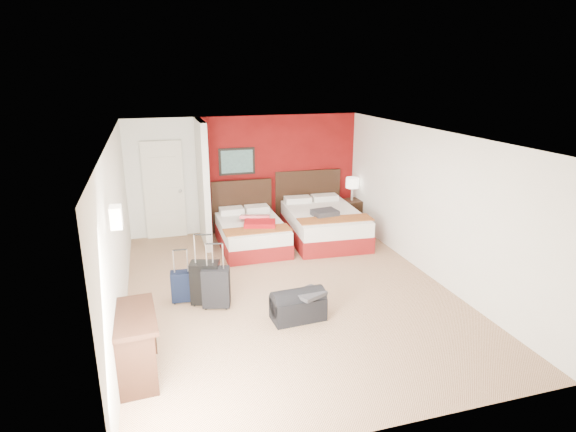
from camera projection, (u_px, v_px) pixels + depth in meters
name	position (u px, v px, depth m)	size (l,w,h in m)	color
ground	(288.00, 290.00, 7.66)	(6.50, 6.50, 0.00)	tan
room_walls	(188.00, 200.00, 8.21)	(5.02, 6.52, 2.50)	white
red_accent_panel	(279.00, 172.00, 10.46)	(3.50, 0.04, 2.50)	maroon
partition_wall	(203.00, 183.00, 9.41)	(0.12, 1.20, 2.50)	silver
entry_door	(164.00, 190.00, 9.82)	(0.82, 0.06, 2.05)	silver
bed_left	(252.00, 235.00, 9.44)	(1.23, 1.76, 0.53)	white
bed_right	(324.00, 225.00, 9.88)	(1.44, 2.05, 0.62)	white
red_suitcase_open	(257.00, 221.00, 9.29)	(0.60, 0.82, 0.10)	#AE0E16
jacket_bundle	(325.00, 213.00, 9.47)	(0.48, 0.38, 0.12)	#36363B
nightstand	(351.00, 213.00, 10.72)	(0.44, 0.44, 0.61)	black
table_lamp	(352.00, 189.00, 10.56)	(0.29, 0.29, 0.52)	silver
suitcase_black	(205.00, 284.00, 7.13)	(0.43, 0.27, 0.64)	black
suitcase_charcoal	(216.00, 289.00, 7.03)	(0.40, 0.25, 0.59)	black
suitcase_navy	(183.00, 288.00, 7.21)	(0.34, 0.21, 0.47)	black
duffel_bag	(298.00, 307.00, 6.72)	(0.75, 0.40, 0.38)	black
jacket_draped	(309.00, 293.00, 6.65)	(0.40, 0.34, 0.05)	#343438
desk	(136.00, 346.00, 5.39)	(0.49, 0.97, 0.81)	black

